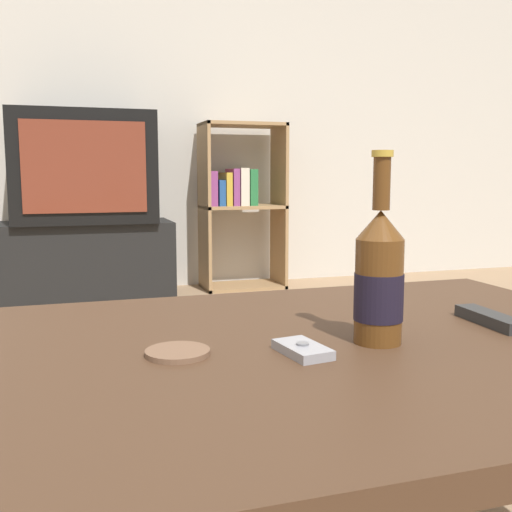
{
  "coord_description": "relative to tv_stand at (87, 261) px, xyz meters",
  "views": [
    {
      "loc": [
        -0.34,
        -0.83,
        0.72
      ],
      "look_at": [
        0.01,
        0.27,
        0.57
      ],
      "focal_mm": 42.0,
      "sensor_mm": 36.0,
      "label": 1
    }
  ],
  "objects": [
    {
      "name": "back_wall",
      "position": [
        0.23,
        0.3,
        1.07
      ],
      "size": [
        8.0,
        0.05,
        2.6
      ],
      "color": "beige",
      "rests_on": "ground_plane"
    },
    {
      "name": "coffee_table",
      "position": [
        0.23,
        -2.73,
        0.18
      ],
      "size": [
        1.22,
        0.83,
        0.47
      ],
      "color": "#422B1C",
      "rests_on": "ground_plane"
    },
    {
      "name": "tv_stand",
      "position": [
        0.0,
        0.0,
        0.0
      ],
      "size": [
        0.96,
        0.44,
        0.45
      ],
      "color": "black",
      "rests_on": "ground_plane"
    },
    {
      "name": "television",
      "position": [
        -0.0,
        -0.0,
        0.53
      ],
      "size": [
        0.77,
        0.52,
        0.62
      ],
      "color": "black",
      "rests_on": "tv_stand"
    },
    {
      "name": "bookshelf",
      "position": [
        0.94,
        0.08,
        0.33
      ],
      "size": [
        0.51,
        0.3,
        1.04
      ],
      "color": "#99754C",
      "rests_on": "ground_plane"
    },
    {
      "name": "beer_bottle",
      "position": [
        0.34,
        -2.76,
        0.34
      ],
      "size": [
        0.08,
        0.08,
        0.29
      ],
      "color": "#563314",
      "rests_on": "coffee_table"
    },
    {
      "name": "cell_phone",
      "position": [
        0.21,
        -2.78,
        0.25
      ],
      "size": [
        0.07,
        0.1,
        0.02
      ],
      "rotation": [
        0.0,
        0.0,
        0.15
      ],
      "color": "gray",
      "rests_on": "coffee_table"
    },
    {
      "name": "remote_control",
      "position": [
        0.59,
        -2.72,
        0.25
      ],
      "size": [
        0.05,
        0.15,
        0.02
      ],
      "rotation": [
        0.0,
        0.0,
        -0.04
      ],
      "color": "#282828",
      "rests_on": "coffee_table"
    },
    {
      "name": "coaster",
      "position": [
        0.04,
        -2.73,
        0.24
      ],
      "size": [
        0.09,
        0.09,
        0.01
      ],
      "color": "brown",
      "rests_on": "coffee_table"
    }
  ]
}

